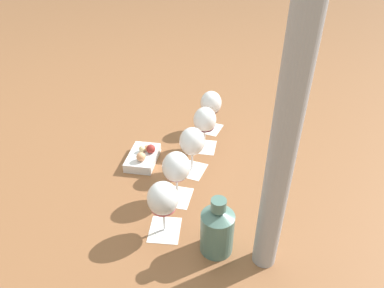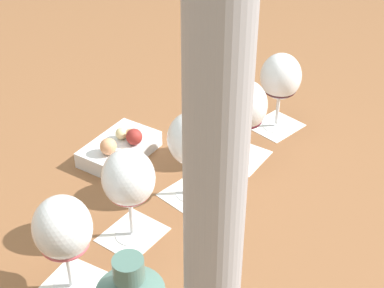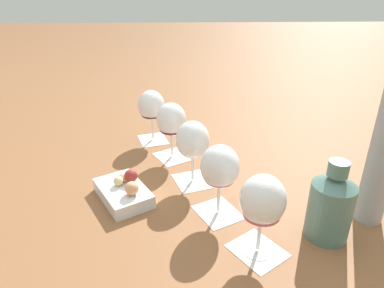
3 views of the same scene
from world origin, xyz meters
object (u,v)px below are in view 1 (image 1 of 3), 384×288
object	(u,v)px
snack_dish	(143,157)
wine_glass_4	(211,104)
wine_glass_1	(176,169)
wine_glass_3	(205,122)
wine_glass_0	(163,200)
wine_glass_2	(192,143)
umbrella_pole	(284,140)
ceramic_vase	(217,229)

from	to	relation	value
snack_dish	wine_glass_4	bearing A→B (deg)	-8.10
wine_glass_1	wine_glass_3	xyz separation A→B (m)	(0.29, 0.11, 0.00)
wine_glass_1	wine_glass_3	world-z (taller)	same
wine_glass_0	wine_glass_4	bearing A→B (deg)	24.10
wine_glass_0	wine_glass_2	distance (m)	0.30
wine_glass_3	wine_glass_4	world-z (taller)	same
wine_glass_1	umbrella_pole	world-z (taller)	umbrella_pole
wine_glass_3	umbrella_pole	distance (m)	0.63
wine_glass_4	umbrella_pole	xyz separation A→B (m)	(-0.46, -0.53, 0.27)
wine_glass_0	snack_dish	size ratio (longest dim) A/B	0.92
wine_glass_2	wine_glass_4	bearing A→B (deg)	24.52
ceramic_vase	wine_glass_4	bearing A→B (deg)	38.43
ceramic_vase	snack_dish	distance (m)	0.49
wine_glass_0	umbrella_pole	distance (m)	0.40
wine_glass_0	ceramic_vase	size ratio (longest dim) A/B	0.97
wine_glass_0	wine_glass_2	size ratio (longest dim) A/B	1.00
snack_dish	wine_glass_1	bearing A→B (deg)	-106.41
wine_glass_1	wine_glass_4	xyz separation A→B (m)	(0.43, 0.18, 0.00)
umbrella_pole	wine_glass_2	bearing A→B (deg)	65.62
wine_glass_2	wine_glass_4	distance (m)	0.31
wine_glass_3	wine_glass_1	bearing A→B (deg)	-158.90
wine_glass_2	wine_glass_4	world-z (taller)	same
wine_glass_2	snack_dish	xyz separation A→B (m)	(-0.08, 0.18, -0.10)
ceramic_vase	snack_dish	size ratio (longest dim) A/B	0.95
ceramic_vase	umbrella_pole	size ratio (longest dim) A/B	0.24
wine_glass_2	umbrella_pole	world-z (taller)	umbrella_pole
wine_glass_4	snack_dish	size ratio (longest dim) A/B	0.92
wine_glass_0	wine_glass_4	world-z (taller)	same
wine_glass_4	umbrella_pole	bearing A→B (deg)	-131.04
wine_glass_1	umbrella_pole	distance (m)	0.44
ceramic_vase	umbrella_pole	xyz separation A→B (m)	(0.05, -0.12, 0.31)
wine_glass_0	umbrella_pole	xyz separation A→B (m)	(0.10, -0.28, 0.27)
wine_glass_0	umbrella_pole	size ratio (longest dim) A/B	0.23
wine_glass_0	snack_dish	distance (m)	0.37
wine_glass_1	wine_glass_0	bearing A→B (deg)	-152.99
wine_glass_4	snack_dish	world-z (taller)	wine_glass_4
wine_glass_4	snack_dish	xyz separation A→B (m)	(-0.36, 0.05, -0.10)
ceramic_vase	umbrella_pole	bearing A→B (deg)	-66.47
wine_glass_2	wine_glass_0	bearing A→B (deg)	-156.33
wine_glass_4	umbrella_pole	size ratio (longest dim) A/B	0.23
wine_glass_3	ceramic_vase	world-z (taller)	ceramic_vase
snack_dish	umbrella_pole	world-z (taller)	umbrella_pole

